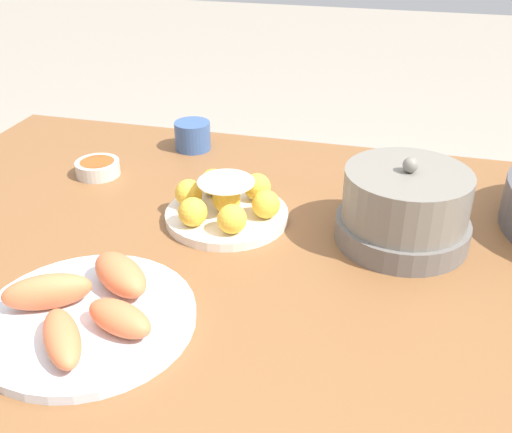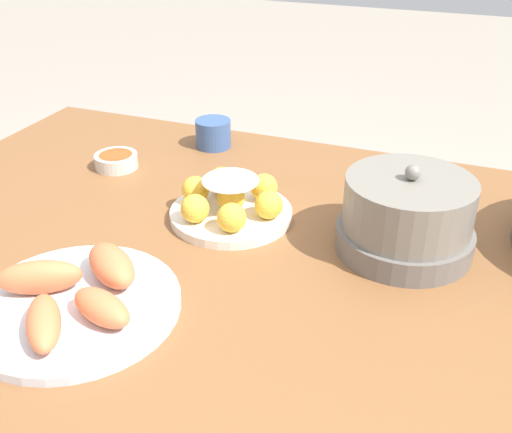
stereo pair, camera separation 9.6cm
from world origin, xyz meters
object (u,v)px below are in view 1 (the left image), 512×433
(sauce_bowl, at_px, (98,168))
(warming_pot, at_px, (404,208))
(cup_far, at_px, (193,136))
(cake_plate, at_px, (226,205))
(seafood_platter, at_px, (88,311))
(dining_table, at_px, (287,300))

(sauce_bowl, relative_size, warming_pot, 0.40)
(cup_far, bearing_deg, warming_pot, -30.87)
(cake_plate, height_order, sauce_bowl, cake_plate)
(sauce_bowl, height_order, seafood_platter, seafood_platter)
(cake_plate, xyz_separation_m, cup_far, (-0.16, 0.28, 0.00))
(seafood_platter, bearing_deg, sauce_bowl, 116.15)
(dining_table, height_order, cake_plate, cake_plate)
(sauce_bowl, bearing_deg, cake_plate, -19.75)
(seafood_platter, xyz_separation_m, warming_pot, (0.39, 0.31, 0.04))
(sauce_bowl, xyz_separation_m, cup_far, (0.14, 0.17, 0.01))
(dining_table, bearing_deg, cake_plate, 144.68)
(cup_far, bearing_deg, dining_table, -51.93)
(dining_table, bearing_deg, sauce_bowl, 155.10)
(warming_pot, bearing_deg, cake_plate, -178.63)
(cup_far, bearing_deg, cake_plate, -59.97)
(cake_plate, xyz_separation_m, seafood_platter, (-0.09, -0.31, -0.01))
(cup_far, relative_size, warming_pot, 0.36)
(dining_table, distance_m, cake_plate, 0.19)
(cup_far, bearing_deg, seafood_platter, -83.52)
(dining_table, xyz_separation_m, warming_pot, (0.16, 0.10, 0.14))
(cake_plate, bearing_deg, warming_pot, 1.37)
(dining_table, height_order, cup_far, cup_far)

